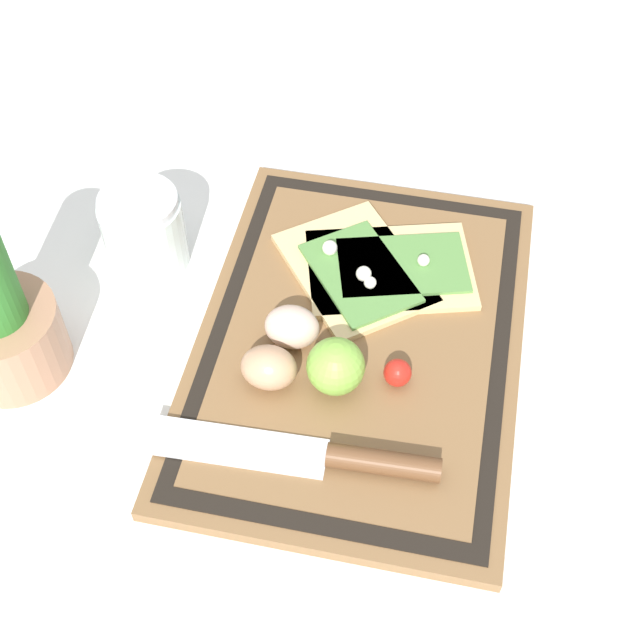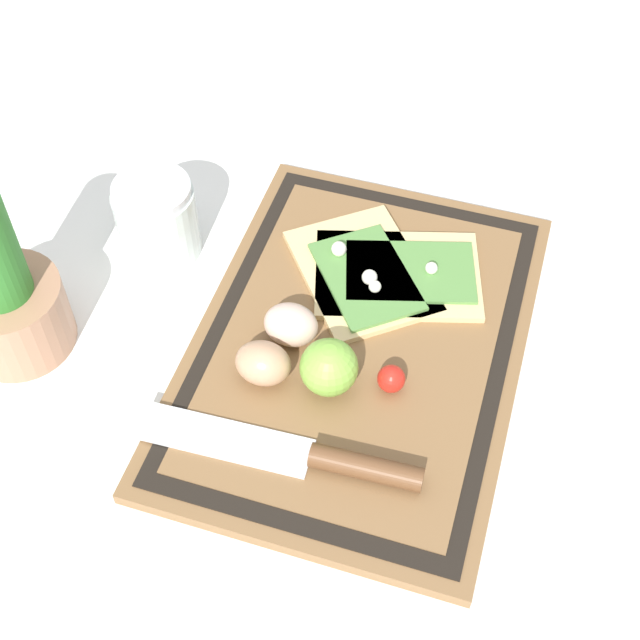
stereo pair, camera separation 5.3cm
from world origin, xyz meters
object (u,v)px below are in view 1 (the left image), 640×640
(egg_brown, at_px, (269,368))
(sauce_jar, at_px, (145,234))
(pizza_slice_far, at_px, (355,270))
(knife, at_px, (340,458))
(cherry_tomato_red, at_px, (398,373))
(egg_pink, at_px, (292,327))
(pizza_slice_near, at_px, (393,268))
(lime, at_px, (336,366))

(egg_brown, height_order, sauce_jar, sauce_jar)
(pizza_slice_far, relative_size, sauce_jar, 2.20)
(egg_brown, bearing_deg, knife, -131.74)
(knife, distance_m, egg_brown, 0.11)
(cherry_tomato_red, height_order, sauce_jar, sauce_jar)
(pizza_slice_far, relative_size, cherry_tomato_red, 7.44)
(egg_pink, bearing_deg, egg_brown, 168.62)
(sauce_jar, bearing_deg, egg_brown, -129.64)
(knife, relative_size, sauce_jar, 2.94)
(pizza_slice_far, bearing_deg, knife, -173.12)
(pizza_slice_near, height_order, cherry_tomato_red, cherry_tomato_red)
(pizza_slice_near, height_order, egg_pink, egg_pink)
(egg_pink, xyz_separation_m, sauce_jar, (0.09, 0.18, 0.00))
(egg_brown, height_order, egg_pink, same)
(pizza_slice_near, bearing_deg, egg_brown, 149.95)
(pizza_slice_far, distance_m, egg_brown, 0.16)
(pizza_slice_near, bearing_deg, knife, 177.32)
(lime, bearing_deg, pizza_slice_near, -11.79)
(knife, bearing_deg, pizza_slice_near, -2.68)
(pizza_slice_near, xyz_separation_m, egg_pink, (-0.11, 0.08, 0.02))
(knife, height_order, egg_brown, egg_brown)
(egg_pink, distance_m, lime, 0.07)
(pizza_slice_far, xyz_separation_m, egg_pink, (-0.10, 0.04, 0.02))
(knife, bearing_deg, sauce_jar, 49.66)
(egg_brown, relative_size, lime, 0.97)
(egg_brown, distance_m, sauce_jar, 0.22)
(pizza_slice_near, distance_m, cherry_tomato_red, 0.14)
(pizza_slice_near, bearing_deg, lime, 168.21)
(lime, relative_size, sauce_jar, 0.61)
(lime, bearing_deg, knife, -166.09)
(pizza_slice_far, bearing_deg, sauce_jar, 92.90)
(pizza_slice_far, bearing_deg, pizza_slice_near, -75.97)
(knife, bearing_deg, egg_brown, 48.26)
(egg_pink, bearing_deg, lime, -129.10)
(pizza_slice_near, xyz_separation_m, pizza_slice_far, (-0.01, 0.04, 0.00))
(cherry_tomato_red, bearing_deg, egg_brown, 101.59)
(egg_brown, xyz_separation_m, egg_pink, (0.05, -0.01, 0.00))
(pizza_slice_far, distance_m, lime, 0.14)
(egg_pink, distance_m, cherry_tomato_red, 0.11)
(egg_pink, height_order, sauce_jar, sauce_jar)
(pizza_slice_near, height_order, egg_brown, egg_brown)
(egg_pink, bearing_deg, sauce_jar, 63.71)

